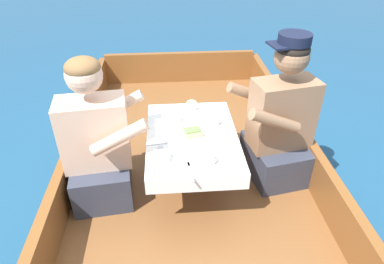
{
  "coord_description": "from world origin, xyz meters",
  "views": [
    {
      "loc": [
        -0.14,
        -1.87,
        1.89
      ],
      "look_at": [
        0.0,
        -0.07,
        0.7
      ],
      "focal_mm": 32.0,
      "sensor_mm": 36.0,
      "label": 1
    }
  ],
  "objects_px": {
    "person_starboard": "(280,124)",
    "coffee_cup_starboard": "(192,106)",
    "person_port": "(98,146)",
    "tin_can": "(210,159)",
    "coffee_cup_port": "(214,120)",
    "sandwich": "(192,133)"
  },
  "relations": [
    {
      "from": "person_starboard",
      "to": "coffee_cup_starboard",
      "type": "distance_m",
      "value": 0.62
    },
    {
      "from": "person_port",
      "to": "tin_can",
      "type": "height_order",
      "value": "person_port"
    },
    {
      "from": "coffee_cup_port",
      "to": "tin_can",
      "type": "xyz_separation_m",
      "value": [
        -0.07,
        -0.4,
        -0.01
      ]
    },
    {
      "from": "coffee_cup_starboard",
      "to": "person_port",
      "type": "bearing_deg",
      "value": -148.43
    },
    {
      "from": "person_starboard",
      "to": "tin_can",
      "type": "distance_m",
      "value": 0.62
    },
    {
      "from": "coffee_cup_port",
      "to": "tin_can",
      "type": "distance_m",
      "value": 0.41
    },
    {
      "from": "person_port",
      "to": "sandwich",
      "type": "relative_size",
      "value": 7.27
    },
    {
      "from": "coffee_cup_port",
      "to": "coffee_cup_starboard",
      "type": "bearing_deg",
      "value": 121.27
    },
    {
      "from": "sandwich",
      "to": "person_starboard",
      "type": "bearing_deg",
      "value": 7.86
    },
    {
      "from": "person_port",
      "to": "tin_can",
      "type": "bearing_deg",
      "value": -26.25
    },
    {
      "from": "coffee_cup_starboard",
      "to": "tin_can",
      "type": "distance_m",
      "value": 0.62
    },
    {
      "from": "person_starboard",
      "to": "coffee_cup_port",
      "type": "height_order",
      "value": "person_starboard"
    },
    {
      "from": "person_port",
      "to": "sandwich",
      "type": "height_order",
      "value": "person_port"
    },
    {
      "from": "person_port",
      "to": "coffee_cup_starboard",
      "type": "height_order",
      "value": "person_port"
    },
    {
      "from": "person_port",
      "to": "person_starboard",
      "type": "height_order",
      "value": "person_starboard"
    },
    {
      "from": "coffee_cup_starboard",
      "to": "tin_can",
      "type": "bearing_deg",
      "value": -84.62
    },
    {
      "from": "person_port",
      "to": "sandwich",
      "type": "distance_m",
      "value": 0.59
    },
    {
      "from": "person_port",
      "to": "coffee_cup_starboard",
      "type": "distance_m",
      "value": 0.72
    },
    {
      "from": "person_port",
      "to": "sandwich",
      "type": "xyz_separation_m",
      "value": [
        0.59,
        0.03,
        0.05
      ]
    },
    {
      "from": "tin_can",
      "to": "coffee_cup_port",
      "type": "bearing_deg",
      "value": 79.96
    },
    {
      "from": "person_starboard",
      "to": "coffee_cup_starboard",
      "type": "bearing_deg",
      "value": -35.75
    },
    {
      "from": "sandwich",
      "to": "coffee_cup_starboard",
      "type": "height_order",
      "value": "coffee_cup_starboard"
    }
  ]
}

